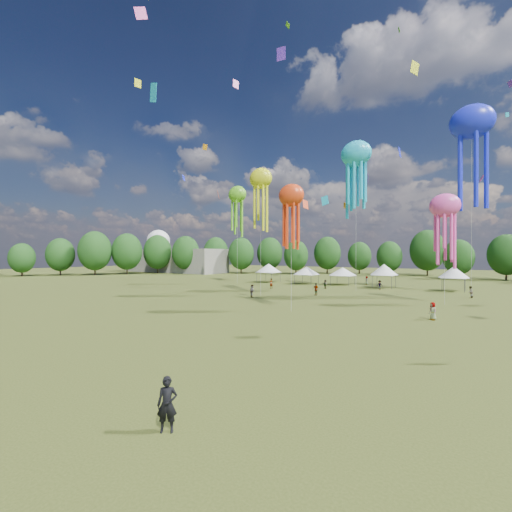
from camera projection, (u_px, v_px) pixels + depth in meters
The scene contains 10 objects.
ground at pixel (67, 372), 17.24m from camera, with size 300.00×300.00×0.00m, color #384416.
observer_main at pixel (167, 404), 11.39m from camera, with size 0.69×0.45×1.90m, color black.
spectator_near at pixel (252, 291), 47.31m from camera, with size 0.89×0.69×1.83m, color gray.
spectators_far at pixel (361, 287), 53.71m from camera, with size 30.77×34.45×1.85m.
festival_tents at pixel (339, 270), 65.62m from camera, with size 40.13×8.69×4.42m.
show_kites at pixel (370, 173), 51.92m from camera, with size 46.03×28.62×27.87m.
small_kites at pixel (338, 106), 52.22m from camera, with size 75.92×64.52×42.56m.
treeline at pixel (359, 253), 71.08m from camera, with size 201.57×95.24×13.43m.
hangar at pixel (175, 261), 117.25m from camera, with size 40.00×12.00×8.00m, color gray.
radome at pixel (158, 245), 131.18m from camera, with size 9.00×9.00×16.00m.
Camera 1 is at (17.82, -8.70, 6.11)m, focal length 23.23 mm.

